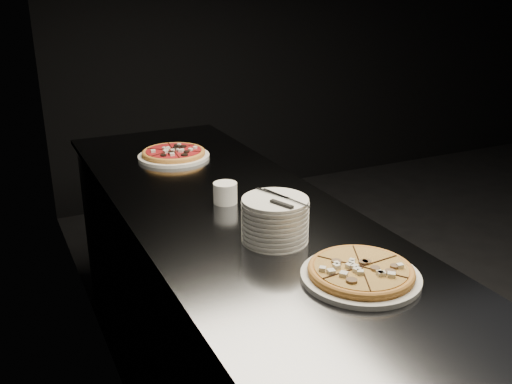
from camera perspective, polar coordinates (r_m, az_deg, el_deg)
name	(u,v)px	position (r m, az deg, el deg)	size (l,w,h in m)	color
wall_left	(120,80)	(1.71, -13.41, 10.87)	(0.02, 5.00, 2.80)	black
wall_back	(348,13)	(5.05, 9.19, 17.23)	(5.00, 0.02, 2.80)	black
counter	(241,327)	(2.17, -1.52, -13.32)	(0.74, 2.44, 0.92)	#57585E
pizza_mushroom	(361,272)	(1.55, 10.43, -7.92)	(0.32, 0.32, 0.04)	white
pizza_tomato	(174,154)	(2.57, -8.23, 3.81)	(0.37, 0.37, 0.04)	white
plate_stack	(275,220)	(1.73, 1.91, -2.78)	(0.20, 0.20, 0.14)	white
cutlery	(280,199)	(1.69, 2.42, -0.72)	(0.07, 0.22, 0.01)	#B1B3B8
ramekin	(225,192)	(2.03, -3.09, -0.03)	(0.09, 0.09, 0.07)	silver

